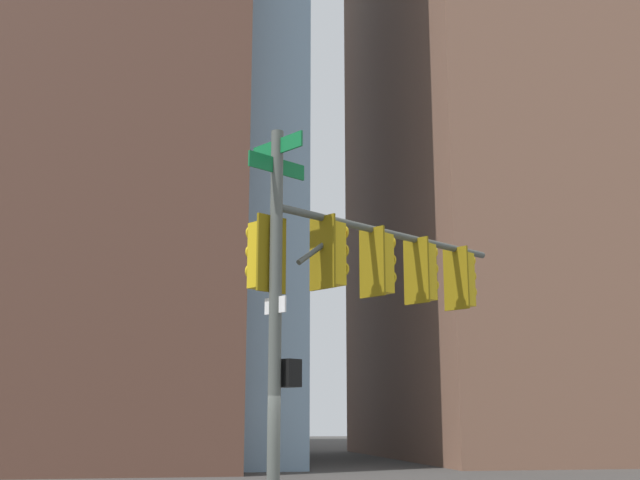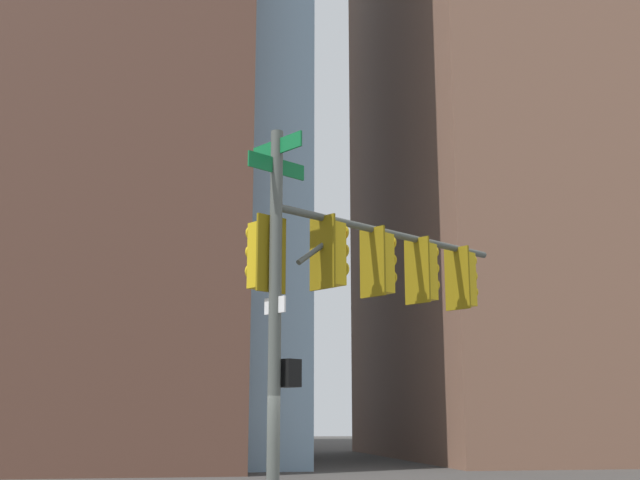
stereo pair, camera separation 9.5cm
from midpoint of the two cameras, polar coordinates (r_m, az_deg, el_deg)
The scene contains 2 objects.
signal_pole_assembly at distance 13.13m, azimuth 2.89°, elevation -2.69°, with size 3.41×4.88×6.47m.
building_brick_midblock at distance 54.61m, azimuth 14.99°, elevation 6.95°, with size 23.56×19.58×40.07m, color #845B47.
Camera 2 is at (-12.00, 1.58, 2.16)m, focal length 45.33 mm.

